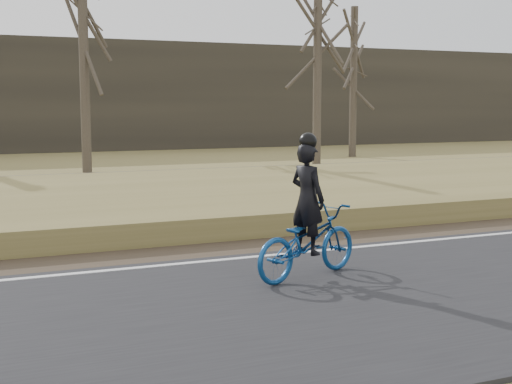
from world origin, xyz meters
name	(u,v)px	position (x,y,z in m)	size (l,w,h in m)	color
cyclist	(307,232)	(4.76, -1.35, 0.72)	(2.11, 1.33, 2.11)	navy
bare_tree_center	(84,44)	(4.88, 16.63, 4.75)	(0.36, 0.36, 9.49)	brown
bare_tree_right	(317,69)	(14.37, 16.09, 4.01)	(0.36, 0.36, 8.01)	brown
bare_tree_far_right	(353,82)	(18.16, 19.45, 3.57)	(0.36, 0.36, 7.15)	brown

